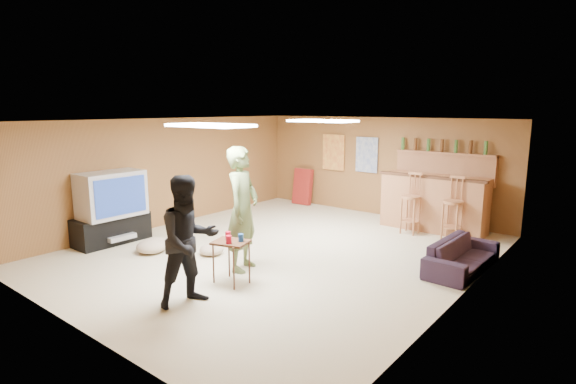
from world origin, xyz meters
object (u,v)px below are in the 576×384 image
Objects in this scene: person_black at (189,241)px; tv_body at (111,194)px; bar_counter at (434,203)px; sofa at (462,256)px; tray_table at (231,262)px; person_olive at (243,209)px.

tv_body is at bearing 89.86° from person_black.
person_black is at bearing -14.29° from tv_body.
bar_counter is 1.26× the size of sofa.
bar_counter is (4.15, 4.45, -0.35)m from tv_body.
person_black reaches higher than bar_counter.
bar_counter is 3.30× the size of tray_table.
person_black is (0.34, -1.29, -0.12)m from person_olive.
bar_counter is 2.31m from sofa.
tray_table reaches higher than sofa.
bar_counter is 1.23× the size of person_black.
tv_body reaches higher than sofa.
tv_body is 2.79m from person_olive.
person_olive is at bearing -109.67° from bar_counter.
person_olive reaches higher than person_black.
person_olive reaches higher than bar_counter.
bar_counter is at bearing -38.96° from person_olive.
tv_body is 1.82× the size of tray_table.
person_black is 4.04m from sofa.
person_olive is 1.15× the size of person_black.
person_olive is 3.07× the size of tray_table.
tv_body is 0.70× the size of sofa.
person_black is (-1.07, -5.24, 0.26)m from bar_counter.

